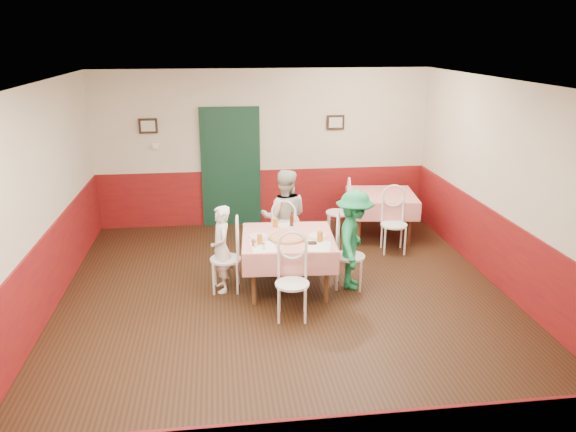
{
  "coord_description": "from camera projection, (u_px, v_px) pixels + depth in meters",
  "views": [
    {
      "loc": [
        -0.82,
        -6.47,
        3.35
      ],
      "look_at": [
        0.07,
        0.57,
        1.05
      ],
      "focal_mm": 35.0,
      "sensor_mm": 36.0,
      "label": 1
    }
  ],
  "objects": [
    {
      "name": "floor",
      "position": [
        288.0,
        307.0,
        7.24
      ],
      "size": [
        7.0,
        7.0,
        0.0
      ],
      "primitive_type": "plane",
      "color": "black",
      "rests_on": "ground"
    },
    {
      "name": "ceiling",
      "position": [
        288.0,
        85.0,
        6.38
      ],
      "size": [
        7.0,
        7.0,
        0.0
      ],
      "primitive_type": "plane",
      "color": "white",
      "rests_on": "back_wall"
    },
    {
      "name": "back_wall",
      "position": [
        264.0,
        148.0,
        10.11
      ],
      "size": [
        6.0,
        0.1,
        2.8
      ],
      "primitive_type": "cube",
      "color": "beige",
      "rests_on": "ground"
    },
    {
      "name": "front_wall",
      "position": [
        358.0,
        362.0,
        3.51
      ],
      "size": [
        6.0,
        0.1,
        2.8
      ],
      "primitive_type": "cube",
      "color": "beige",
      "rests_on": "ground"
    },
    {
      "name": "left_wall",
      "position": [
        30.0,
        213.0,
        6.45
      ],
      "size": [
        0.1,
        7.0,
        2.8
      ],
      "primitive_type": "cube",
      "color": "beige",
      "rests_on": "ground"
    },
    {
      "name": "right_wall",
      "position": [
        520.0,
        195.0,
        7.17
      ],
      "size": [
        0.1,
        7.0,
        2.8
      ],
      "primitive_type": "cube",
      "color": "beige",
      "rests_on": "ground"
    },
    {
      "name": "wainscot_back",
      "position": [
        264.0,
        196.0,
        10.38
      ],
      "size": [
        6.0,
        0.03,
        1.0
      ],
      "primitive_type": "cube",
      "color": "maroon",
      "rests_on": "ground"
    },
    {
      "name": "wainscot_left",
      "position": [
        41.0,
        284.0,
        6.73
      ],
      "size": [
        0.03,
        7.0,
        1.0
      ],
      "primitive_type": "cube",
      "color": "maroon",
      "rests_on": "ground"
    },
    {
      "name": "wainscot_right",
      "position": [
        511.0,
        260.0,
        7.44
      ],
      "size": [
        0.03,
        7.0,
        1.0
      ],
      "primitive_type": "cube",
      "color": "maroon",
      "rests_on": "ground"
    },
    {
      "name": "door",
      "position": [
        231.0,
        169.0,
        10.1
      ],
      "size": [
        0.96,
        0.06,
        2.1
      ],
      "primitive_type": "cube",
      "color": "black",
      "rests_on": "ground"
    },
    {
      "name": "picture_left",
      "position": [
        148.0,
        126.0,
        9.69
      ],
      "size": [
        0.32,
        0.03,
        0.26
      ],
      "primitive_type": "cube",
      "color": "black",
      "rests_on": "back_wall"
    },
    {
      "name": "picture_right",
      "position": [
        335.0,
        122.0,
        10.08
      ],
      "size": [
        0.32,
        0.03,
        0.26
      ],
      "primitive_type": "cube",
      "color": "black",
      "rests_on": "back_wall"
    },
    {
      "name": "thermostat",
      "position": [
        156.0,
        146.0,
        9.81
      ],
      "size": [
        0.1,
        0.03,
        0.1
      ],
      "primitive_type": "cube",
      "color": "white",
      "rests_on": "back_wall"
    },
    {
      "name": "main_table",
      "position": [
        288.0,
        263.0,
        7.68
      ],
      "size": [
        1.3,
        1.3,
        0.77
      ],
      "primitive_type": "cube",
      "rotation": [
        0.0,
        0.0,
        -0.07
      ],
      "color": "red",
      "rests_on": "ground"
    },
    {
      "name": "second_table",
      "position": [
        381.0,
        215.0,
        9.7
      ],
      "size": [
        1.26,
        1.26,
        0.77
      ],
      "primitive_type": "cube",
      "rotation": [
        0.0,
        0.0,
        -0.13
      ],
      "color": "red",
      "rests_on": "ground"
    },
    {
      "name": "chair_left",
      "position": [
        226.0,
        259.0,
        7.6
      ],
      "size": [
        0.45,
        0.45,
        0.9
      ],
      "primitive_type": null,
      "rotation": [
        0.0,
        0.0,
        -1.64
      ],
      "color": "white",
      "rests_on": "ground"
    },
    {
      "name": "chair_right",
      "position": [
        350.0,
        256.0,
        7.7
      ],
      "size": [
        0.52,
        0.52,
        0.9
      ],
      "primitive_type": null,
      "rotation": [
        0.0,
        0.0,
        1.29
      ],
      "color": "white",
      "rests_on": "ground"
    },
    {
      "name": "chair_far",
      "position": [
        285.0,
        237.0,
        8.46
      ],
      "size": [
        0.49,
        0.49,
        0.9
      ],
      "primitive_type": null,
      "rotation": [
        0.0,
        0.0,
        2.95
      ],
      "color": "white",
      "rests_on": "ground"
    },
    {
      "name": "chair_near",
      "position": [
        292.0,
        284.0,
        6.84
      ],
      "size": [
        0.47,
        0.47,
        0.9
      ],
      "primitive_type": null,
      "rotation": [
        0.0,
        0.0,
        -0.14
      ],
      "color": "white",
      "rests_on": "ground"
    },
    {
      "name": "chair_second_a",
      "position": [
        338.0,
        213.0,
        9.59
      ],
      "size": [
        0.47,
        0.47,
        0.9
      ],
      "primitive_type": null,
      "rotation": [
        0.0,
        0.0,
        -1.7
      ],
      "color": "white",
      "rests_on": "ground"
    },
    {
      "name": "chair_second_b",
      "position": [
        394.0,
        225.0,
        8.97
      ],
      "size": [
        0.47,
        0.47,
        0.9
      ],
      "primitive_type": null,
      "rotation": [
        0.0,
        0.0,
        -0.13
      ],
      "color": "white",
      "rests_on": "ground"
    },
    {
      "name": "pizza",
      "position": [
        287.0,
        237.0,
        7.48
      ],
      "size": [
        0.52,
        0.52,
        0.03
      ],
      "primitive_type": "cylinder",
      "rotation": [
        0.0,
        0.0,
        -0.07
      ],
      "color": "#B74723",
      "rests_on": "main_table"
    },
    {
      "name": "plate_left",
      "position": [
        258.0,
        236.0,
        7.55
      ],
      "size": [
        0.27,
        0.27,
        0.01
      ],
      "primitive_type": "cylinder",
      "rotation": [
        0.0,
        0.0,
        -0.07
      ],
      "color": "white",
      "rests_on": "main_table"
    },
    {
      "name": "plate_right",
      "position": [
        317.0,
        236.0,
        7.56
      ],
      "size": [
        0.27,
        0.27,
        0.01
      ],
      "primitive_type": "cylinder",
      "rotation": [
        0.0,
        0.0,
        -0.07
      ],
      "color": "white",
      "rests_on": "main_table"
    },
    {
      "name": "plate_far",
      "position": [
        286.0,
        226.0,
        7.97
      ],
      "size": [
        0.27,
        0.27,
        0.01
      ],
      "primitive_type": "cylinder",
      "rotation": [
        0.0,
        0.0,
        -0.07
      ],
      "color": "white",
      "rests_on": "main_table"
    },
    {
      "name": "glass_a",
      "position": [
        260.0,
        239.0,
        7.26
      ],
      "size": [
        0.08,
        0.08,
        0.13
      ],
      "primitive_type": "cylinder",
      "rotation": [
        0.0,
        0.0,
        -0.07
      ],
      "color": "#BF7219",
      "rests_on": "main_table"
    },
    {
      "name": "glass_b",
      "position": [
        320.0,
        237.0,
        7.35
      ],
      "size": [
        0.08,
        0.08,
        0.14
      ],
      "primitive_type": "cylinder",
      "rotation": [
        0.0,
        0.0,
        -0.07
      ],
      "color": "#BF7219",
      "rests_on": "main_table"
    },
    {
      "name": "glass_c",
      "position": [
        275.0,
        223.0,
        7.91
      ],
      "size": [
        0.07,
        0.07,
        0.13
      ],
      "primitive_type": "cylinder",
      "rotation": [
        0.0,
        0.0,
        -0.07
      ],
      "color": "#BF7219",
      "rests_on": "main_table"
    },
    {
      "name": "beer_bottle",
      "position": [
        292.0,
        220.0,
        7.9
      ],
      "size": [
        0.06,
        0.06,
        0.2
      ],
      "primitive_type": "cylinder",
      "rotation": [
        0.0,
        0.0,
        -0.07
      ],
      "color": "#381C0A",
      "rests_on": "main_table"
    },
    {
      "name": "shaker_a",
      "position": [
        255.0,
        244.0,
        7.14
      ],
      "size": [
        0.04,
        0.04,
        0.09
      ],
      "primitive_type": "cylinder",
      "rotation": [
        0.0,
        0.0,
        -0.07
      ],
      "color": "silver",
      "rests_on": "main_table"
    },
    {
      "name": "shaker_b",
      "position": [
        264.0,
        246.0,
        7.08
      ],
      "size": [
        0.04,
        0.04,
        0.09
      ],
      "primitive_type": "cylinder",
      "rotation": [
        0.0,
        0.0,
        -0.07
      ],
      "color": "silver",
      "rests_on": "main_table"
    },
    {
      "name": "shaker_c",
      "position": [
        253.0,
        243.0,
        7.19
      ],
      "size": [
        0.04,
        0.04,
        0.09
      ],
      "primitive_type": "cylinder",
      "rotation": [
        0.0,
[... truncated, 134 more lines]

